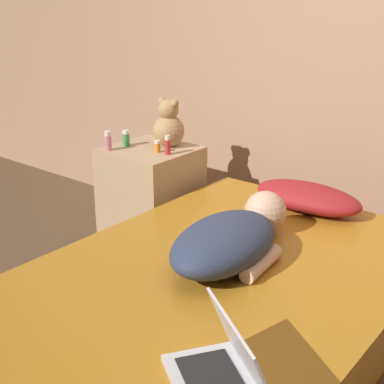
{
  "coord_description": "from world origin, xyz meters",
  "views": [
    {
      "loc": [
        1.08,
        -1.5,
        1.47
      ],
      "look_at": [
        -0.33,
        0.24,
        0.65
      ],
      "focal_mm": 50.0,
      "sensor_mm": 36.0,
      "label": 1
    }
  ],
  "objects_px": {
    "teddy_bear": "(169,126)",
    "bottle_pink": "(108,141)",
    "laptop": "(225,373)",
    "person_lying": "(232,238)",
    "pillow": "(307,197)",
    "bottle_green": "(126,138)",
    "bottle_orange": "(157,147)",
    "bottle_red": "(168,145)"
  },
  "relations": [
    {
      "from": "laptop",
      "to": "bottle_orange",
      "type": "distance_m",
      "value": 1.7
    },
    {
      "from": "pillow",
      "to": "laptop",
      "type": "distance_m",
      "value": 1.39
    },
    {
      "from": "pillow",
      "to": "bottle_green",
      "type": "distance_m",
      "value": 1.09
    },
    {
      "from": "bottle_red",
      "to": "bottle_green",
      "type": "xyz_separation_m",
      "value": [
        -0.3,
        -0.02,
        -0.01
      ]
    },
    {
      "from": "bottle_pink",
      "to": "person_lying",
      "type": "bearing_deg",
      "value": -17.2
    },
    {
      "from": "teddy_bear",
      "to": "bottle_orange",
      "type": "bearing_deg",
      "value": -75.09
    },
    {
      "from": "bottle_red",
      "to": "bottle_orange",
      "type": "relative_size",
      "value": 1.56
    },
    {
      "from": "bottle_pink",
      "to": "laptop",
      "type": "bearing_deg",
      "value": -33.05
    },
    {
      "from": "person_lying",
      "to": "teddy_bear",
      "type": "bearing_deg",
      "value": 138.95
    },
    {
      "from": "laptop",
      "to": "bottle_orange",
      "type": "xyz_separation_m",
      "value": [
        -1.27,
        1.12,
        0.18
      ]
    },
    {
      "from": "bottle_green",
      "to": "bottle_orange",
      "type": "distance_m",
      "value": 0.23
    },
    {
      "from": "laptop",
      "to": "bottle_orange",
      "type": "bearing_deg",
      "value": 172.31
    },
    {
      "from": "bottle_pink",
      "to": "bottle_green",
      "type": "height_order",
      "value": "bottle_pink"
    },
    {
      "from": "bottle_orange",
      "to": "person_lying",
      "type": "bearing_deg",
      "value": -29.64
    },
    {
      "from": "laptop",
      "to": "bottle_pink",
      "type": "distance_m",
      "value": 1.81
    },
    {
      "from": "pillow",
      "to": "bottle_red",
      "type": "height_order",
      "value": "bottle_red"
    },
    {
      "from": "bottle_pink",
      "to": "bottle_orange",
      "type": "bearing_deg",
      "value": 30.62
    },
    {
      "from": "person_lying",
      "to": "teddy_bear",
      "type": "height_order",
      "value": "teddy_bear"
    },
    {
      "from": "bottle_red",
      "to": "laptop",
      "type": "bearing_deg",
      "value": -43.35
    },
    {
      "from": "pillow",
      "to": "bottle_green",
      "type": "xyz_separation_m",
      "value": [
        -1.06,
        -0.21,
        0.17
      ]
    },
    {
      "from": "pillow",
      "to": "bottle_green",
      "type": "relative_size",
      "value": 6.17
    },
    {
      "from": "teddy_bear",
      "to": "bottle_pink",
      "type": "bearing_deg",
      "value": -126.05
    },
    {
      "from": "teddy_bear",
      "to": "bottle_red",
      "type": "bearing_deg",
      "value": -50.96
    },
    {
      "from": "teddy_bear",
      "to": "bottle_green",
      "type": "height_order",
      "value": "teddy_bear"
    },
    {
      "from": "laptop",
      "to": "teddy_bear",
      "type": "bearing_deg",
      "value": 169.82
    },
    {
      "from": "bottle_pink",
      "to": "bottle_orange",
      "type": "xyz_separation_m",
      "value": [
        0.24,
        0.14,
        -0.02
      ]
    },
    {
      "from": "pillow",
      "to": "person_lying",
      "type": "distance_m",
      "value": 0.67
    },
    {
      "from": "pillow",
      "to": "bottle_orange",
      "type": "xyz_separation_m",
      "value": [
        -0.83,
        -0.2,
        0.16
      ]
    },
    {
      "from": "teddy_bear",
      "to": "bottle_orange",
      "type": "xyz_separation_m",
      "value": [
        0.04,
        -0.14,
        -0.09
      ]
    },
    {
      "from": "bottle_orange",
      "to": "pillow",
      "type": "bearing_deg",
      "value": 13.32
    },
    {
      "from": "laptop",
      "to": "bottle_pink",
      "type": "xyz_separation_m",
      "value": [
        -1.51,
        0.98,
        0.2
      ]
    },
    {
      "from": "person_lying",
      "to": "laptop",
      "type": "distance_m",
      "value": 0.78
    },
    {
      "from": "person_lying",
      "to": "bottle_orange",
      "type": "bearing_deg",
      "value": 144.41
    },
    {
      "from": "pillow",
      "to": "teddy_bear",
      "type": "distance_m",
      "value": 0.9
    },
    {
      "from": "laptop",
      "to": "bottle_green",
      "type": "relative_size",
      "value": 4.52
    },
    {
      "from": "bottle_red",
      "to": "bottle_green",
      "type": "relative_size",
      "value": 1.16
    },
    {
      "from": "teddy_bear",
      "to": "bottle_pink",
      "type": "height_order",
      "value": "teddy_bear"
    },
    {
      "from": "pillow",
      "to": "teddy_bear",
      "type": "xyz_separation_m",
      "value": [
        -0.86,
        -0.06,
        0.25
      ]
    },
    {
      "from": "person_lying",
      "to": "laptop",
      "type": "bearing_deg",
      "value": -62.38
    },
    {
      "from": "bottle_red",
      "to": "bottle_pink",
      "type": "xyz_separation_m",
      "value": [
        -0.31,
        -0.15,
        0.0
      ]
    },
    {
      "from": "person_lying",
      "to": "bottle_orange",
      "type": "distance_m",
      "value": 0.97
    },
    {
      "from": "teddy_bear",
      "to": "bottle_green",
      "type": "xyz_separation_m",
      "value": [
        -0.2,
        -0.15,
        -0.08
      ]
    }
  ]
}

